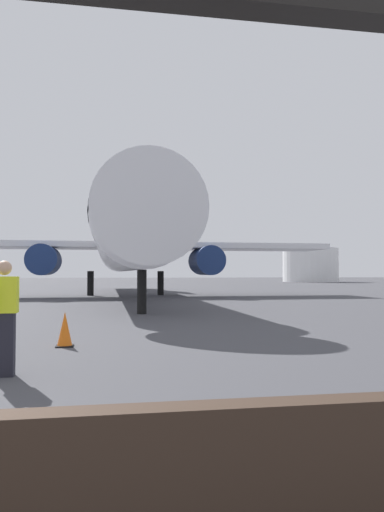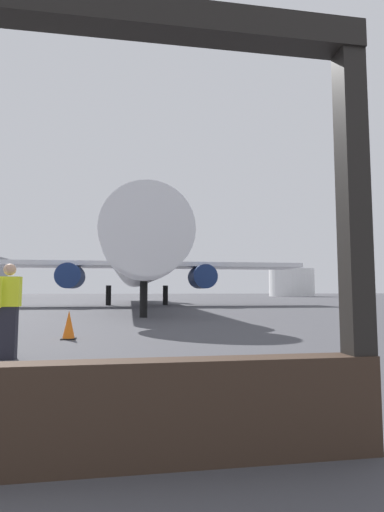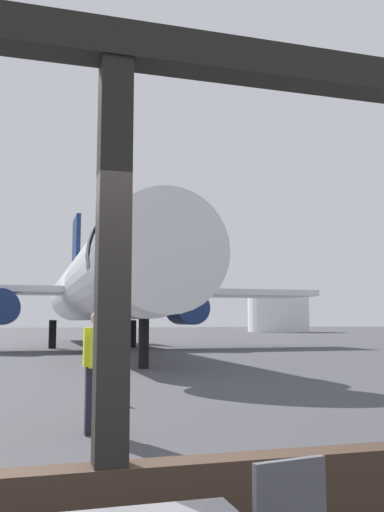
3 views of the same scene
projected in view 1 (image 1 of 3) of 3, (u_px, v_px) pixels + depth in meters
The scene contains 5 objects.
ground_plane at pixel (83, 291), 41.92m from camera, with size 220.00×220.00×0.00m, color #424247.
airplane at pixel (127, 241), 32.41m from camera, with size 27.16×35.94×10.63m.
ground_crew_worker at pixel (4, 316), 7.35m from camera, with size 0.40×0.52×1.74m.
traffic_cone at pixel (65, 330), 10.28m from camera, with size 0.36×0.36×0.73m.
fuel_storage_tank at pixel (310, 265), 83.49m from camera, with size 9.34×9.34×5.73m, color white.
Camera 1 is at (2.01, -2.98, 1.56)m, focal length 34.27 mm.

